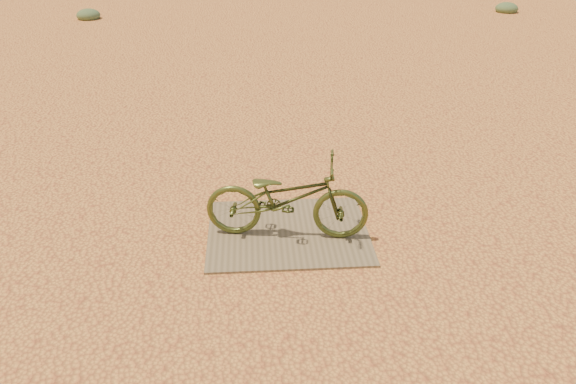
{
  "coord_description": "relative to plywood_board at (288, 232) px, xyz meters",
  "views": [
    {
      "loc": [
        -0.7,
        -4.87,
        2.78
      ],
      "look_at": [
        -0.4,
        -0.51,
        0.43
      ],
      "focal_mm": 35.0,
      "sensor_mm": 36.0,
      "label": 1
    }
  ],
  "objects": [
    {
      "name": "plywood_board",
      "position": [
        0.0,
        0.0,
        0.0
      ],
      "size": [
        1.46,
        1.19,
        0.02
      ],
      "primitive_type": "cube",
      "color": "#6F604A",
      "rests_on": "ground"
    },
    {
      "name": "bicycle",
      "position": [
        -0.01,
        -0.06,
        0.39
      ],
      "size": [
        1.49,
        0.69,
        0.76
      ],
      "primitive_type": "imported",
      "rotation": [
        0.0,
        0.0,
        1.43
      ],
      "color": "#414E21",
      "rests_on": "plywood_board"
    },
    {
      "name": "kale_a",
      "position": [
        -4.22,
        10.1,
        -0.01
      ],
      "size": [
        0.57,
        0.57,
        0.31
      ],
      "primitive_type": "ellipsoid",
      "color": "#59704A",
      "rests_on": "ground"
    },
    {
      "name": "kale_b",
      "position": [
        6.39,
        10.26,
        -0.01
      ],
      "size": [
        0.57,
        0.57,
        0.31
      ],
      "primitive_type": "ellipsoid",
      "color": "#59704A",
      "rests_on": "ground"
    },
    {
      "name": "ground",
      "position": [
        0.4,
        0.51,
        -0.01
      ],
      "size": [
        120.0,
        120.0,
        0.0
      ],
      "primitive_type": "plane",
      "color": "#DC9949",
      "rests_on": "ground"
    }
  ]
}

